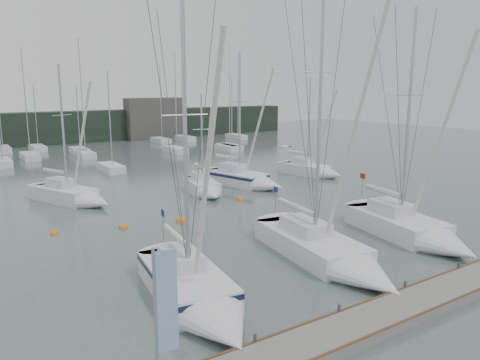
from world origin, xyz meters
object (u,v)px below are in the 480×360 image
object	(u,v)px
sailboat_near_right	(419,233)
sailboat_mid_e	(316,171)
sailboat_near_left	(199,297)
sailboat_near_center	(336,258)
buoy_d	(181,222)
sailboat_mid_d	(248,180)
buoy_a	(123,228)
sailboat_mid_b	(77,197)
sailboat_mid_c	(206,189)
dock_banner	(163,310)
buoy_c	(54,234)
buoy_b	(240,200)

from	to	relation	value
sailboat_near_right	sailboat_mid_e	size ratio (longest dim) A/B	1.35
sailboat_near_left	sailboat_near_center	distance (m)	7.91
buoy_d	sailboat_near_center	bearing A→B (deg)	-76.34
sailboat_near_left	buoy_d	distance (m)	12.95
sailboat_near_center	sailboat_near_right	size ratio (longest dim) A/B	1.14
sailboat_near_left	buoy_d	bearing A→B (deg)	75.06
sailboat_mid_d	buoy_a	world-z (taller)	sailboat_mid_d
sailboat_near_left	sailboat_mid_b	bearing A→B (deg)	96.70
sailboat_mid_c	dock_banner	world-z (taller)	sailboat_mid_c
sailboat_mid_e	buoy_c	bearing A→B (deg)	177.58
buoy_a	dock_banner	distance (m)	18.35
sailboat_mid_b	sailboat_mid_c	size ratio (longest dim) A/B	1.26
buoy_b	buoy_c	world-z (taller)	buoy_b
sailboat_mid_b	buoy_a	bearing A→B (deg)	-107.98
buoy_d	sailboat_mid_c	bearing A→B (deg)	48.47
sailboat_mid_e	dock_banner	xyz separation A→B (m)	(-27.40, -23.73, 2.50)
buoy_d	buoy_a	bearing A→B (deg)	168.33
buoy_c	dock_banner	bearing A→B (deg)	-92.86
sailboat_mid_e	buoy_a	size ratio (longest dim) A/B	17.90
sailboat_mid_b	buoy_d	size ratio (longest dim) A/B	16.47
sailboat_mid_c	buoy_b	size ratio (longest dim) A/B	16.00
sailboat_mid_b	buoy_c	distance (m)	7.65
buoy_a	buoy_d	size ratio (longest dim) A/B	0.86
dock_banner	buoy_d	bearing A→B (deg)	71.23
sailboat_near_right	sailboat_mid_b	bearing A→B (deg)	135.25
sailboat_mid_e	dock_banner	bearing A→B (deg)	-152.58
sailboat_near_left	dock_banner	bearing A→B (deg)	-119.40
sailboat_near_center	sailboat_mid_b	size ratio (longest dim) A/B	1.45
sailboat_near_center	dock_banner	world-z (taller)	sailboat_near_center
sailboat_mid_d	sailboat_mid_c	bearing A→B (deg)	173.22
sailboat_mid_b	dock_banner	bearing A→B (deg)	-123.00
buoy_a	dock_banner	bearing A→B (deg)	-105.91
sailboat_mid_b	dock_banner	world-z (taller)	sailboat_mid_b
sailboat_near_left	dock_banner	world-z (taller)	sailboat_near_left
sailboat_near_center	buoy_d	size ratio (longest dim) A/B	23.80
sailboat_near_left	buoy_d	size ratio (longest dim) A/B	19.26
sailboat_near_center	sailboat_mid_c	distance (m)	17.82
buoy_c	buoy_a	bearing A→B (deg)	-15.93
sailboat_mid_e	sailboat_mid_b	bearing A→B (deg)	162.23
sailboat_mid_e	buoy_b	xyz separation A→B (m)	(-11.98, -4.14, -0.52)
dock_banner	sailboat_mid_b	bearing A→B (deg)	89.59
buoy_b	dock_banner	distance (m)	25.11
sailboat_mid_b	sailboat_near_right	bearing A→B (deg)	-78.82
sailboat_mid_c	buoy_c	size ratio (longest dim) A/B	17.51
buoy_b	sailboat_mid_b	bearing A→B (deg)	152.43
dock_banner	buoy_d	distance (m)	19.01
sailboat_mid_b	sailboat_mid_c	xyz separation A→B (m)	(9.82, -2.89, -0.04)
sailboat_near_right	sailboat_mid_c	world-z (taller)	sailboat_near_right
sailboat_near_right	buoy_d	size ratio (longest dim) A/B	20.85
sailboat_near_center	sailboat_mid_c	xyz separation A→B (m)	(2.42, 17.66, -0.03)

